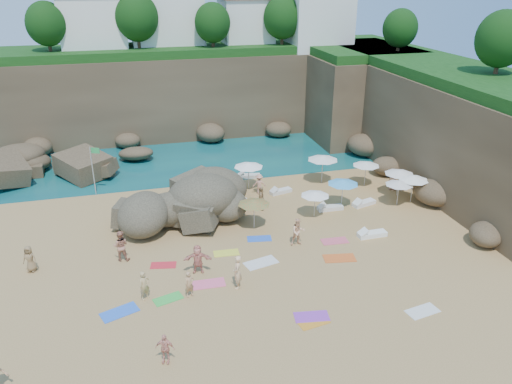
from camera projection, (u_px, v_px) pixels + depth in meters
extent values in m
plane|color=tan|center=(237.00, 244.00, 30.99)|extent=(120.00, 120.00, 0.00)
plane|color=#0C4751|center=(179.00, 118.00, 57.52)|extent=(120.00, 120.00, 0.00)
cube|color=brown|center=(202.00, 92.00, 51.95)|extent=(44.00, 8.00, 8.00)
cube|color=brown|center=(440.00, 125.00, 40.90)|extent=(8.00, 30.00, 8.00)
cube|color=brown|center=(355.00, 94.00, 51.05)|extent=(10.00, 12.00, 8.00)
cube|color=white|center=(94.00, 26.00, 47.76)|extent=(6.00, 5.00, 5.50)
cube|color=white|center=(166.00, 18.00, 50.09)|extent=(7.00, 6.00, 6.50)
cube|color=white|center=(246.00, 25.00, 51.38)|extent=(5.00, 5.00, 5.00)
cube|color=white|center=(317.00, 20.00, 51.05)|extent=(6.00, 6.00, 6.00)
sphere|color=#11380F|center=(46.00, 24.00, 44.88)|extent=(3.60, 3.60, 3.60)
sphere|color=#11380F|center=(137.00, 17.00, 46.59)|extent=(4.05, 4.05, 4.05)
sphere|color=#11380F|center=(212.00, 23.00, 47.57)|extent=(3.42, 3.42, 3.42)
sphere|color=#11380F|center=(282.00, 18.00, 49.08)|extent=(3.78, 3.78, 3.78)
sphere|color=#11380F|center=(400.00, 28.00, 45.23)|extent=(3.15, 3.15, 3.15)
sphere|color=#11380F|center=(502.00, 39.00, 34.69)|extent=(3.60, 3.60, 3.60)
cylinder|color=white|center=(5.00, 102.00, 52.09)|extent=(0.10, 0.10, 6.00)
cylinder|color=white|center=(21.00, 101.00, 52.44)|extent=(0.10, 0.10, 6.00)
cylinder|color=white|center=(36.00, 101.00, 52.79)|extent=(0.10, 0.10, 6.00)
cylinder|color=silver|center=(93.00, 171.00, 37.16)|extent=(0.08, 0.08, 3.76)
cube|color=green|center=(95.00, 151.00, 36.61)|extent=(0.61, 0.31, 0.42)
cylinder|color=silver|center=(224.00, 186.00, 36.60)|extent=(0.06, 0.06, 2.10)
cone|color=white|center=(223.00, 174.00, 36.20)|extent=(2.36, 2.36, 0.36)
cylinder|color=silver|center=(249.00, 176.00, 38.50)|extent=(0.06, 0.06, 2.01)
cone|color=white|center=(249.00, 165.00, 38.12)|extent=(2.26, 2.26, 0.34)
cylinder|color=silver|center=(365.00, 174.00, 39.10)|extent=(0.05, 0.05, 1.87)
cone|color=white|center=(366.00, 164.00, 38.75)|extent=(2.10, 2.10, 0.32)
cylinder|color=silver|center=(322.00, 170.00, 39.60)|extent=(0.06, 0.06, 2.16)
cone|color=silver|center=(323.00, 158.00, 39.19)|extent=(2.42, 2.42, 0.37)
cylinder|color=silver|center=(398.00, 194.00, 35.82)|extent=(0.05, 0.05, 1.76)
cone|color=silver|center=(399.00, 183.00, 35.48)|extent=(1.98, 1.98, 0.30)
cylinder|color=silver|center=(254.00, 214.00, 32.57)|extent=(0.06, 0.06, 1.90)
cone|color=#D24725|center=(254.00, 202.00, 32.21)|extent=(2.13, 2.13, 0.32)
cylinder|color=silver|center=(398.00, 183.00, 37.33)|extent=(0.06, 0.06, 1.94)
cone|color=silver|center=(399.00, 172.00, 36.96)|extent=(2.18, 2.18, 0.33)
cylinder|color=silver|center=(315.00, 205.00, 34.10)|extent=(0.05, 0.05, 1.76)
cone|color=white|center=(315.00, 194.00, 33.76)|extent=(1.97, 1.97, 0.30)
cylinder|color=silver|center=(342.00, 194.00, 35.54)|extent=(0.06, 0.06, 1.96)
cone|color=#41A2DD|center=(343.00, 182.00, 35.17)|extent=(2.20, 2.20, 0.33)
cylinder|color=silver|center=(412.00, 190.00, 36.25)|extent=(0.06, 0.06, 1.94)
cone|color=white|center=(414.00, 178.00, 35.88)|extent=(2.18, 2.18, 0.33)
cube|color=silver|center=(281.00, 191.00, 38.04)|extent=(1.82, 1.00, 0.27)
cube|color=silver|center=(249.00, 176.00, 40.91)|extent=(1.89, 0.97, 0.28)
cube|color=white|center=(364.00, 203.00, 36.06)|extent=(1.92, 1.10, 0.28)
cube|color=white|center=(236.00, 203.00, 36.18)|extent=(1.87, 0.79, 0.28)
cube|color=silver|center=(330.00, 208.00, 35.35)|extent=(1.84, 0.67, 0.28)
cube|color=white|center=(372.00, 234.00, 31.79)|extent=(1.89, 0.66, 0.29)
cube|color=blue|center=(120.00, 312.00, 24.71)|extent=(2.02, 1.49, 0.03)
cube|color=#F35E84|center=(209.00, 284.00, 26.97)|extent=(1.79, 0.94, 0.03)
cube|color=orange|center=(314.00, 322.00, 24.02)|extent=(1.62, 1.00, 0.03)
cube|color=green|center=(168.00, 299.00, 25.73)|extent=(1.64, 1.14, 0.03)
cube|color=silver|center=(261.00, 263.00, 28.91)|extent=(2.11, 1.40, 0.03)
cube|color=purple|center=(312.00, 317.00, 24.39)|extent=(1.81, 1.09, 0.03)
cube|color=red|center=(163.00, 265.00, 28.68)|extent=(1.57, 1.00, 0.03)
cube|color=blue|center=(259.00, 239.00, 31.54)|extent=(1.62, 0.99, 0.03)
cube|color=#DA5569|center=(335.00, 241.00, 31.26)|extent=(1.72, 0.94, 0.03)
cube|color=#DC5D22|center=(339.00, 258.00, 29.38)|extent=(2.00, 1.23, 0.03)
cube|color=yellow|center=(226.00, 253.00, 29.93)|extent=(1.57, 0.86, 0.03)
cube|color=silver|center=(422.00, 311.00, 24.79)|extent=(1.79, 1.11, 0.03)
imported|color=tan|center=(144.00, 286.00, 25.44)|extent=(0.70, 0.64, 1.61)
imported|color=#B07158|center=(121.00, 246.00, 28.86)|extent=(1.04, 0.89, 1.89)
imported|color=tan|center=(259.00, 184.00, 37.70)|extent=(1.06, 0.56, 1.57)
imported|color=#A98454|center=(261.00, 199.00, 35.05)|extent=(0.77, 1.10, 1.73)
imported|color=tan|center=(393.00, 181.00, 38.43)|extent=(0.72, 0.82, 1.48)
imported|color=tan|center=(190.00, 188.00, 37.10)|extent=(1.39, 0.64, 1.44)
imported|color=#F9C58D|center=(237.00, 272.00, 26.33)|extent=(0.59, 0.77, 1.89)
imported|color=#E59882|center=(166.00, 359.00, 21.49)|extent=(1.28, 1.64, 0.35)
imported|color=olive|center=(32.00, 268.00, 28.05)|extent=(1.21, 1.71, 0.41)
imported|color=#E08B76|center=(198.00, 269.00, 27.93)|extent=(1.83, 1.93, 0.45)
imported|color=tan|center=(190.00, 293.00, 25.89)|extent=(1.00, 1.51, 0.34)
imported|color=#F6BB8C|center=(298.00, 240.00, 30.73)|extent=(0.92, 1.78, 0.66)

